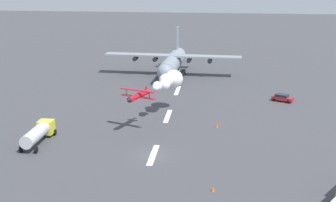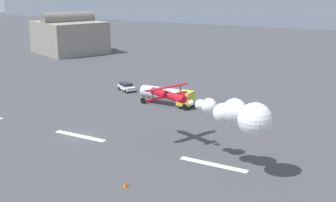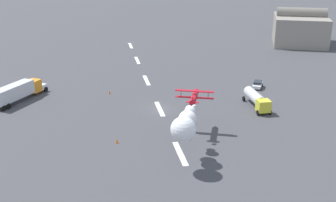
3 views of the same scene
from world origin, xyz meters
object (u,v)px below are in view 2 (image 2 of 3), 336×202
Objects in this scene: fuel_tanker_truck at (167,95)px; traffic_cone_far at (125,183)px; stunt_biplane_red at (234,113)px; airport_staff_sedan at (126,87)px.

fuel_tanker_truck is 12.33× the size of traffic_cone_far.
traffic_cone_far is at bearing -127.72° from stunt_biplane_red.
stunt_biplane_red is at bearing -45.01° from fuel_tanker_truck.
fuel_tanker_truck is at bearing -22.93° from airport_staff_sedan.
stunt_biplane_red reaches higher than airport_staff_sedan.
stunt_biplane_red is at bearing -37.86° from airport_staff_sedan.
airport_staff_sedan is at bearing 142.14° from stunt_biplane_red.
fuel_tanker_truck is at bearing 134.99° from stunt_biplane_red.
airport_staff_sedan reaches higher than traffic_cone_far.
fuel_tanker_truck is (-18.42, 18.42, -4.40)m from stunt_biplane_red.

